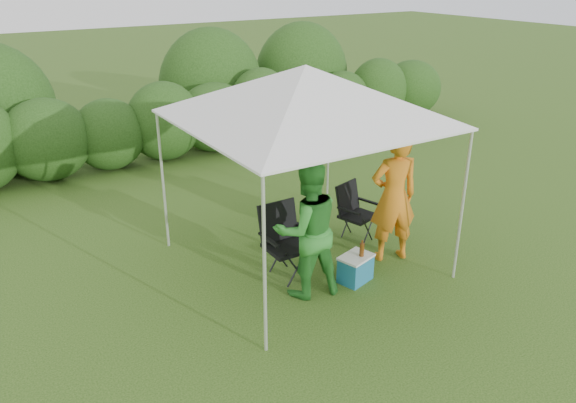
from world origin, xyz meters
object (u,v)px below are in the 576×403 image
chair_left (284,236)px  woman (307,230)px  cooler (355,268)px  chair_right (354,208)px  man (394,197)px  canopy (305,93)px

chair_left → woman: size_ratio=0.56×
cooler → chair_left: bearing=120.5°
chair_right → chair_left: bearing=178.4°
woman → man: bearing=-164.1°
chair_right → chair_left: size_ratio=0.87×
canopy → chair_right: (1.09, 0.23, -1.96)m
canopy → chair_right: size_ratio=3.48×
chair_left → woman: woman is taller
chair_left → woman: 0.66m
man → cooler: (-0.85, -0.26, -0.77)m
chair_right → woman: (-1.53, -0.96, 0.41)m
canopy → man: canopy is taller
cooler → chair_right: bearing=37.4°
canopy → chair_left: canopy is taller
canopy → cooler: size_ratio=5.86×
chair_right → man: (0.05, -0.82, 0.46)m
man → woman: (-1.57, -0.14, -0.05)m
canopy → man: (1.13, -0.59, -1.49)m
woman → cooler: bearing=-178.5°
canopy → woman: 1.77m
canopy → cooler: canopy is taller
cooler → canopy: bearing=92.7°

